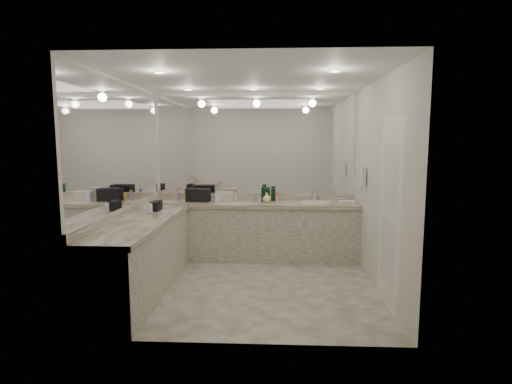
{
  "coord_description": "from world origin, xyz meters",
  "views": [
    {
      "loc": [
        0.31,
        -4.93,
        1.83
      ],
      "look_at": [
        0.06,
        0.4,
        1.16
      ],
      "focal_mm": 28.0,
      "sensor_mm": 36.0,
      "label": 1
    }
  ],
  "objects_px": {
    "sink": "(316,203)",
    "wall_phone": "(363,176)",
    "cream_cosmetic_case": "(225,197)",
    "soap_bottle_c": "(267,197)",
    "hand_towel": "(347,202)",
    "black_toiletry_bag": "(198,195)",
    "soap_bottle_a": "(199,195)",
    "soap_bottle_b": "(217,196)"
  },
  "relations": [
    {
      "from": "wall_phone",
      "to": "soap_bottle_b",
      "type": "relative_size",
      "value": 1.27
    },
    {
      "from": "wall_phone",
      "to": "soap_bottle_a",
      "type": "bearing_deg",
      "value": 168.03
    },
    {
      "from": "sink",
      "to": "black_toiletry_bag",
      "type": "bearing_deg",
      "value": 179.31
    },
    {
      "from": "wall_phone",
      "to": "cream_cosmetic_case",
      "type": "xyz_separation_m",
      "value": [
        -2.02,
        0.51,
        -0.37
      ]
    },
    {
      "from": "wall_phone",
      "to": "black_toiletry_bag",
      "type": "distance_m",
      "value": 2.52
    },
    {
      "from": "sink",
      "to": "soap_bottle_b",
      "type": "distance_m",
      "value": 1.53
    },
    {
      "from": "cream_cosmetic_case",
      "to": "soap_bottle_a",
      "type": "height_order",
      "value": "soap_bottle_a"
    },
    {
      "from": "wall_phone",
      "to": "hand_towel",
      "type": "bearing_deg",
      "value": 108.02
    },
    {
      "from": "soap_bottle_b",
      "to": "hand_towel",
      "type": "bearing_deg",
      "value": -1.04
    },
    {
      "from": "wall_phone",
      "to": "hand_towel",
      "type": "height_order",
      "value": "wall_phone"
    },
    {
      "from": "black_toiletry_bag",
      "to": "hand_towel",
      "type": "bearing_deg",
      "value": -2.42
    },
    {
      "from": "sink",
      "to": "wall_phone",
      "type": "bearing_deg",
      "value": -39.57
    },
    {
      "from": "wall_phone",
      "to": "soap_bottle_c",
      "type": "height_order",
      "value": "wall_phone"
    },
    {
      "from": "wall_phone",
      "to": "hand_towel",
      "type": "relative_size",
      "value": 1.04
    },
    {
      "from": "hand_towel",
      "to": "black_toiletry_bag",
      "type": "bearing_deg",
      "value": 177.58
    },
    {
      "from": "cream_cosmetic_case",
      "to": "soap_bottle_c",
      "type": "height_order",
      "value": "soap_bottle_c"
    },
    {
      "from": "soap_bottle_b",
      "to": "soap_bottle_c",
      "type": "distance_m",
      "value": 0.77
    },
    {
      "from": "hand_towel",
      "to": "soap_bottle_a",
      "type": "bearing_deg",
      "value": 177.76
    },
    {
      "from": "black_toiletry_bag",
      "to": "soap_bottle_a",
      "type": "xyz_separation_m",
      "value": [
        0.01,
        -0.01,
        -0.01
      ]
    },
    {
      "from": "hand_towel",
      "to": "soap_bottle_c",
      "type": "bearing_deg",
      "value": 178.96
    },
    {
      "from": "black_toiletry_bag",
      "to": "soap_bottle_c",
      "type": "distance_m",
      "value": 1.08
    },
    {
      "from": "hand_towel",
      "to": "soap_bottle_a",
      "type": "relative_size",
      "value": 1.22
    },
    {
      "from": "soap_bottle_c",
      "to": "wall_phone",
      "type": "bearing_deg",
      "value": -18.18
    },
    {
      "from": "hand_towel",
      "to": "soap_bottle_b",
      "type": "relative_size",
      "value": 1.22
    },
    {
      "from": "cream_cosmetic_case",
      "to": "soap_bottle_c",
      "type": "relative_size",
      "value": 1.7
    },
    {
      "from": "cream_cosmetic_case",
      "to": "soap_bottle_b",
      "type": "relative_size",
      "value": 1.41
    },
    {
      "from": "wall_phone",
      "to": "black_toiletry_bag",
      "type": "relative_size",
      "value": 0.68
    },
    {
      "from": "soap_bottle_c",
      "to": "sink",
      "type": "bearing_deg",
      "value": 4.03
    },
    {
      "from": "hand_towel",
      "to": "soap_bottle_c",
      "type": "distance_m",
      "value": 1.22
    },
    {
      "from": "sink",
      "to": "soap_bottle_c",
      "type": "relative_size",
      "value": 2.8
    },
    {
      "from": "black_toiletry_bag",
      "to": "soap_bottle_b",
      "type": "bearing_deg",
      "value": -11.24
    },
    {
      "from": "soap_bottle_a",
      "to": "soap_bottle_b",
      "type": "bearing_deg",
      "value": -10.21
    },
    {
      "from": "hand_towel",
      "to": "soap_bottle_c",
      "type": "relative_size",
      "value": 1.47
    },
    {
      "from": "soap_bottle_c",
      "to": "black_toiletry_bag",
      "type": "bearing_deg",
      "value": 176.01
    },
    {
      "from": "soap_bottle_b",
      "to": "soap_bottle_c",
      "type": "relative_size",
      "value": 1.21
    },
    {
      "from": "sink",
      "to": "soap_bottle_a",
      "type": "relative_size",
      "value": 2.32
    },
    {
      "from": "cream_cosmetic_case",
      "to": "soap_bottle_c",
      "type": "xyz_separation_m",
      "value": [
        0.66,
        -0.07,
        0.0
      ]
    },
    {
      "from": "cream_cosmetic_case",
      "to": "soap_bottle_a",
      "type": "distance_m",
      "value": 0.41
    },
    {
      "from": "soap_bottle_a",
      "to": "soap_bottle_b",
      "type": "height_order",
      "value": "same"
    },
    {
      "from": "hand_towel",
      "to": "soap_bottle_a",
      "type": "xyz_separation_m",
      "value": [
        -2.29,
        0.09,
        0.08
      ]
    },
    {
      "from": "hand_towel",
      "to": "cream_cosmetic_case",
      "type": "bearing_deg",
      "value": 177.25
    },
    {
      "from": "wall_phone",
      "to": "black_toiletry_bag",
      "type": "xyz_separation_m",
      "value": [
        -2.44,
        0.52,
        -0.35
      ]
    }
  ]
}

